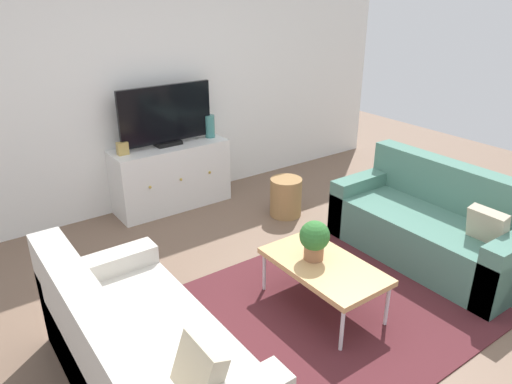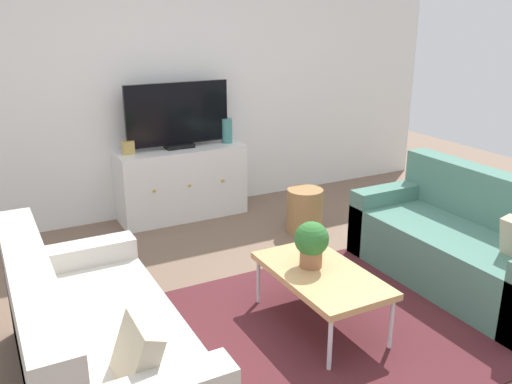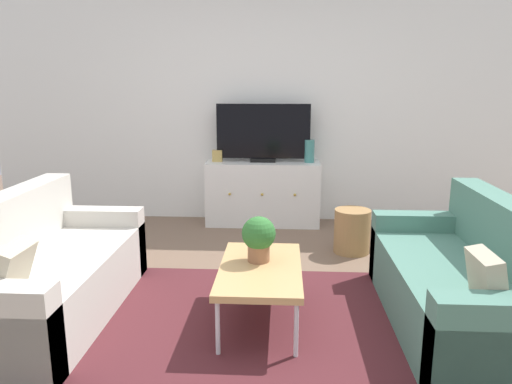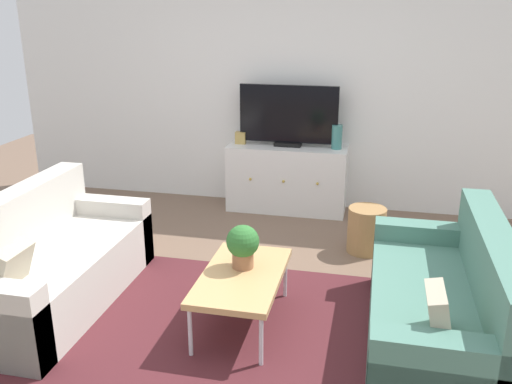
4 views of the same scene
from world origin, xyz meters
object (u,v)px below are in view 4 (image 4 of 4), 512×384
object	(u,v)px
couch_right_side	(448,312)
wicker_basket	(366,230)
coffee_table	(242,278)
mantel_clock	(241,138)
couch_left_side	(45,267)
tv_console	(287,178)
potted_plant	(243,244)
glass_vase	(337,137)
flat_screen_tv	(289,116)

from	to	relation	value
couch_right_side	wicker_basket	world-z (taller)	couch_right_side
coffee_table	mantel_clock	world-z (taller)	mantel_clock
couch_left_side	mantel_clock	bearing A→B (deg)	69.11
couch_left_side	tv_console	world-z (taller)	couch_left_side
potted_plant	wicker_basket	world-z (taller)	potted_plant
mantel_clock	coffee_table	bearing A→B (deg)	-75.74
tv_console	wicker_basket	xyz separation A→B (m)	(0.89, -0.92, -0.15)
tv_console	couch_right_side	bearing A→B (deg)	-58.71
mantel_clock	wicker_basket	xyz separation A→B (m)	(1.40, -0.92, -0.57)
couch_left_side	mantel_clock	size ratio (longest dim) A/B	13.31
couch_right_side	mantel_clock	world-z (taller)	same
glass_vase	mantel_clock	xyz separation A→B (m)	(-1.03, 0.00, -0.06)
couch_right_side	couch_left_side	bearing A→B (deg)	180.00
couch_left_side	couch_right_side	size ratio (longest dim) A/B	1.00
couch_right_side	wicker_basket	size ratio (longest dim) A/B	4.15
flat_screen_tv	glass_vase	size ratio (longest dim) A/B	4.11
tv_console	glass_vase	size ratio (longest dim) A/B	5.03
couch_left_side	glass_vase	world-z (taller)	glass_vase
glass_vase	potted_plant	bearing A→B (deg)	-101.22
coffee_table	wicker_basket	xyz separation A→B (m)	(0.80, 1.43, -0.16)
glass_vase	mantel_clock	distance (m)	1.03
wicker_basket	coffee_table	bearing A→B (deg)	-119.23
coffee_table	mantel_clock	bearing A→B (deg)	104.26
flat_screen_tv	coffee_table	bearing A→B (deg)	-87.98
flat_screen_tv	wicker_basket	bearing A→B (deg)	-46.82
wicker_basket	couch_left_side	bearing A→B (deg)	-147.85
tv_console	glass_vase	xyz separation A→B (m)	(0.52, 0.00, 0.48)
coffee_table	glass_vase	xyz separation A→B (m)	(0.43, 2.36, 0.48)
coffee_table	wicker_basket	size ratio (longest dim) A/B	2.29
couch_left_side	tv_console	size ratio (longest dim) A/B	1.36
couch_left_side	potted_plant	bearing A→B (deg)	4.44
potted_plant	glass_vase	size ratio (longest dim) A/B	1.23
flat_screen_tv	potted_plant	bearing A→B (deg)	-88.31
potted_plant	mantel_clock	bearing A→B (deg)	104.46
potted_plant	tv_console	distance (m)	2.27
couch_right_side	potted_plant	distance (m)	1.41
tv_console	mantel_clock	bearing A→B (deg)	179.99
potted_plant	mantel_clock	world-z (taller)	mantel_clock
coffee_table	potted_plant	world-z (taller)	potted_plant
wicker_basket	glass_vase	bearing A→B (deg)	111.86
couch_left_side	coffee_table	world-z (taller)	couch_left_side
couch_right_side	wicker_basket	xyz separation A→B (m)	(-0.56, 1.45, -0.08)
coffee_table	flat_screen_tv	bearing A→B (deg)	92.02
coffee_table	wicker_basket	distance (m)	1.65
tv_console	flat_screen_tv	world-z (taller)	flat_screen_tv
flat_screen_tv	wicker_basket	xyz separation A→B (m)	(0.89, -0.94, -0.83)
couch_left_side	couch_right_side	bearing A→B (deg)	0.00
couch_left_side	wicker_basket	distance (m)	2.73
coffee_table	tv_console	bearing A→B (deg)	92.04
couch_right_side	glass_vase	size ratio (longest dim) A/B	6.85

